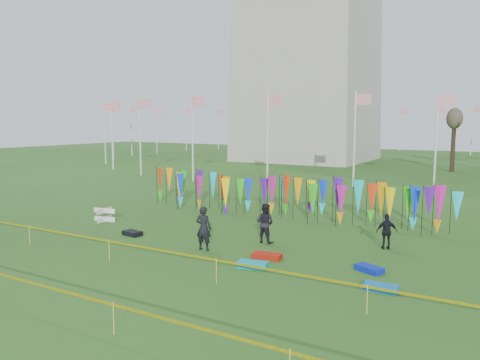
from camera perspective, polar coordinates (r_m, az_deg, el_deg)
The scene contains 14 objects.
ground at distance 19.73m, azimuth -6.88°, elevation -9.13°, with size 160.00×160.00×0.00m, color #214B15.
flagpole_ring at distance 68.03m, azimuth 8.26°, elevation 5.83°, with size 57.40×56.16×8.00m.
banner_row at distance 26.73m, azimuth 5.08°, elevation -1.59°, with size 18.64×0.64×2.34m.
caution_tape_near at distance 18.08m, azimuth -11.58°, elevation -8.18°, with size 26.00×0.02×0.90m.
caution_tape_far at distance 15.12m, azimuth -23.53°, elevation -11.71°, with size 26.00×0.02×0.90m.
box_kite at distance 26.95m, azimuth -16.21°, elevation -4.10°, with size 0.69×0.69×0.76m.
person_left at distance 20.25m, azimuth -4.46°, elevation -5.87°, with size 0.70×0.51×1.92m, color black.
person_mid at distance 21.43m, azimuth 3.06°, elevation -5.26°, with size 0.88×0.54×1.82m, color black.
person_right at distance 21.32m, azimuth 17.47°, elevation -6.02°, with size 0.91×0.52×1.55m, color black.
kite_bag_turquoise at distance 18.03m, azimuth 1.53°, elevation -10.28°, with size 1.14×0.57×0.23m, color #0CA1BA.
kite_bag_blue at distance 18.19m, azimuth 15.48°, elevation -10.40°, with size 1.01×0.53×0.21m, color #0B22B3.
kite_bag_red at distance 19.20m, azimuth 3.30°, elevation -9.21°, with size 1.17×0.54×0.21m, color #B3190B.
kite_bag_black at distance 23.48m, azimuth -12.99°, elevation -6.33°, with size 0.95×0.55×0.22m, color black.
kite_bag_teal at distance 16.38m, azimuth 16.80°, elevation -12.45°, with size 1.08×0.52×0.21m, color #0D6DBF.
Camera 1 is at (11.47, -15.07, 5.52)m, focal length 35.00 mm.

